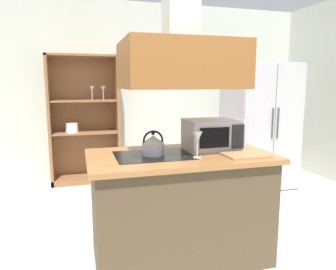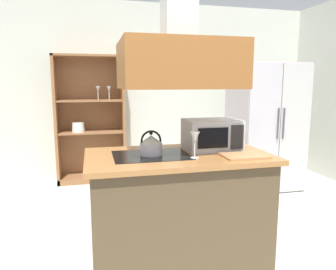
% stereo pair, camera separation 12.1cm
% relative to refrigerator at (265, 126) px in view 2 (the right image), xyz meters
% --- Properties ---
extents(wall_back, '(6.00, 0.12, 2.70)m').
position_rel_refrigerator_xyz_m(wall_back, '(-1.74, 1.11, 0.48)').
color(wall_back, silver).
rests_on(wall_back, ground).
extents(kitchen_island, '(1.48, 0.83, 0.90)m').
position_rel_refrigerator_xyz_m(kitchen_island, '(-1.70, -1.56, -0.42)').
color(kitchen_island, '#4D3E29').
rests_on(kitchen_island, ground).
extents(range_hood, '(0.90, 0.70, 1.28)m').
position_rel_refrigerator_xyz_m(range_hood, '(-1.70, -1.56, 0.85)').
color(range_hood, brown).
extents(refrigerator, '(0.90, 0.78, 1.74)m').
position_rel_refrigerator_xyz_m(refrigerator, '(0.00, 0.00, 0.00)').
color(refrigerator, '#C1B7C0').
rests_on(refrigerator, ground).
extents(dish_cabinet, '(1.00, 0.40, 1.87)m').
position_rel_refrigerator_xyz_m(dish_cabinet, '(-2.39, 0.89, -0.04)').
color(dish_cabinet, '#8F5E3A').
rests_on(dish_cabinet, ground).
extents(kettle, '(0.18, 0.18, 0.20)m').
position_rel_refrigerator_xyz_m(kettle, '(-1.92, -1.56, 0.12)').
color(kettle, '#B4B1C6').
rests_on(kettle, kitchen_island).
extents(cutting_board, '(0.34, 0.24, 0.02)m').
position_rel_refrigerator_xyz_m(cutting_board, '(-1.22, -1.78, 0.04)').
color(cutting_board, '#B07C4D').
rests_on(cutting_board, kitchen_island).
extents(microwave, '(0.46, 0.35, 0.26)m').
position_rel_refrigerator_xyz_m(microwave, '(-1.37, -1.45, 0.16)').
color(microwave, '#B7BABF').
rests_on(microwave, kitchen_island).
extents(wine_glass_on_counter, '(0.08, 0.08, 0.21)m').
position_rel_refrigerator_xyz_m(wine_glass_on_counter, '(-1.61, -1.74, 0.18)').
color(wine_glass_on_counter, silver).
rests_on(wine_glass_on_counter, kitchen_island).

